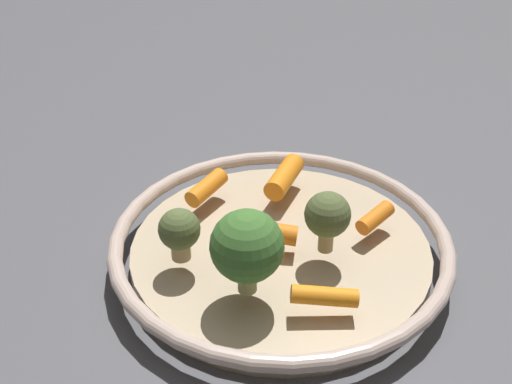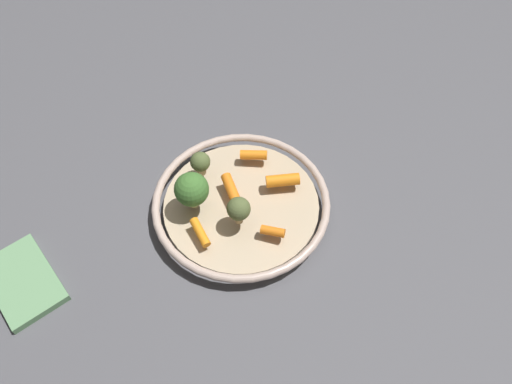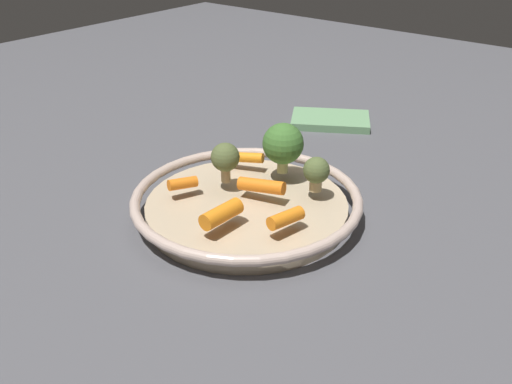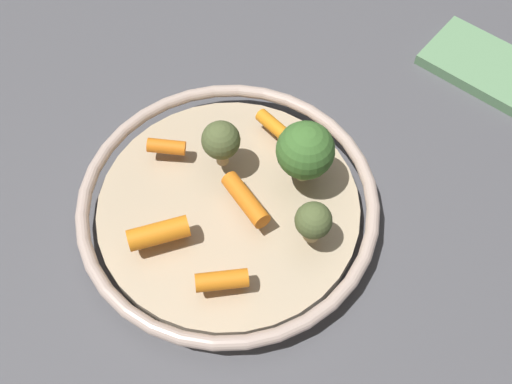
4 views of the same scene
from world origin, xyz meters
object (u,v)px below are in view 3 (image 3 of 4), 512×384
(serving_bowl, at_px, (247,204))
(broccoli_floret_small, at_px, (316,171))
(baby_carrot_near_rim, at_px, (261,186))
(dish_towel, at_px, (330,120))
(baby_carrot_back, at_px, (246,157))
(baby_carrot_left, at_px, (286,218))
(broccoli_floret_mid, at_px, (225,158))
(broccoli_floret_large, at_px, (282,144))
(baby_carrot_center, at_px, (222,214))
(baby_carrot_right, at_px, (183,183))

(serving_bowl, xyz_separation_m, broccoli_floret_small, (-0.07, -0.06, 0.05))
(baby_carrot_near_rim, xyz_separation_m, dish_towel, (0.11, -0.36, -0.04))
(baby_carrot_back, relative_size, broccoli_floret_small, 1.09)
(serving_bowl, height_order, baby_carrot_left, baby_carrot_left)
(baby_carrot_left, xyz_separation_m, dish_towel, (0.19, -0.40, -0.04))
(serving_bowl, relative_size, broccoli_floret_mid, 5.47)
(baby_carrot_near_rim, height_order, broccoli_floret_large, broccoli_floret_large)
(serving_bowl, xyz_separation_m, baby_carrot_left, (-0.09, 0.03, 0.03))
(broccoli_floret_small, distance_m, dish_towel, 0.35)
(baby_carrot_back, relative_size, broccoli_floret_large, 0.72)
(baby_carrot_back, bearing_deg, baby_carrot_near_rim, 141.66)
(baby_carrot_left, relative_size, broccoli_floret_mid, 0.86)
(baby_carrot_center, height_order, broccoli_floret_small, broccoli_floret_small)
(serving_bowl, xyz_separation_m, baby_carrot_back, (0.06, -0.08, 0.02))
(baby_carrot_left, relative_size, dish_towel, 0.34)
(baby_carrot_back, xyz_separation_m, broccoli_floret_mid, (-0.02, 0.07, 0.03))
(baby_carrot_center, bearing_deg, baby_carrot_right, -18.13)
(baby_carrot_center, relative_size, baby_carrot_back, 1.12)
(baby_carrot_center, relative_size, baby_carrot_near_rim, 0.90)
(baby_carrot_right, xyz_separation_m, broccoli_floret_mid, (-0.03, -0.05, 0.03))
(baby_carrot_right, height_order, broccoli_floret_large, broccoli_floret_large)
(baby_carrot_center, relative_size, baby_carrot_left, 1.20)
(baby_carrot_center, relative_size, broccoli_floret_large, 0.80)
(baby_carrot_back, height_order, baby_carrot_near_rim, baby_carrot_near_rim)
(baby_carrot_center, distance_m, broccoli_floret_small, 0.15)
(baby_carrot_right, bearing_deg, baby_carrot_back, -96.57)
(baby_carrot_left, bearing_deg, baby_carrot_right, 3.74)
(baby_carrot_left, distance_m, broccoli_floret_mid, 0.14)
(broccoli_floret_small, relative_size, dish_towel, 0.33)
(broccoli_floret_small, relative_size, broccoli_floret_large, 0.65)
(baby_carrot_near_rim, xyz_separation_m, baby_carrot_right, (0.09, 0.06, -0.00))
(broccoli_floret_small, distance_m, broccoli_floret_mid, 0.13)
(broccoli_floret_small, bearing_deg, baby_carrot_center, 72.38)
(baby_carrot_center, xyz_separation_m, baby_carrot_right, (0.10, -0.03, -0.00))
(baby_carrot_right, height_order, baby_carrot_left, baby_carrot_left)
(baby_carrot_left, relative_size, broccoli_floret_small, 1.02)
(baby_carrot_back, relative_size, dish_towel, 0.36)
(broccoli_floret_small, bearing_deg, broccoli_floret_mid, 26.40)
(serving_bowl, relative_size, dish_towel, 2.14)
(broccoli_floret_small, relative_size, broccoli_floret_mid, 0.84)
(dish_towel, bearing_deg, serving_bowl, 104.56)
(baby_carrot_back, relative_size, baby_carrot_near_rim, 0.81)
(baby_carrot_center, bearing_deg, broccoli_floret_large, -80.88)
(baby_carrot_center, height_order, dish_towel, baby_carrot_center)
(baby_carrot_center, xyz_separation_m, broccoli_floret_small, (-0.04, -0.14, 0.02))
(baby_carrot_near_rim, height_order, baby_carrot_right, baby_carrot_near_rim)
(baby_carrot_back, distance_m, broccoli_floret_large, 0.07)
(baby_carrot_left, distance_m, dish_towel, 0.45)
(serving_bowl, xyz_separation_m, baby_carrot_near_rim, (-0.01, -0.01, 0.03))
(baby_carrot_center, bearing_deg, dish_towel, -75.00)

